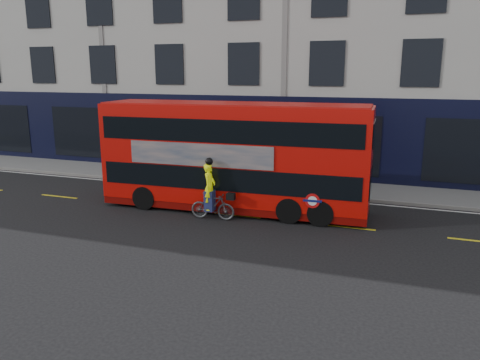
% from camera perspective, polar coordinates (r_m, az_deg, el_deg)
% --- Properties ---
extents(ground, '(120.00, 120.00, 0.00)m').
position_cam_1_polar(ground, '(15.85, -2.18, -5.88)').
color(ground, black).
rests_on(ground, ground).
extents(pavement, '(60.00, 3.00, 0.12)m').
position_cam_1_polar(pavement, '(21.77, 4.13, -0.46)').
color(pavement, slate).
rests_on(pavement, ground).
extents(kerb, '(60.00, 0.12, 0.13)m').
position_cam_1_polar(kerb, '(20.37, 3.00, -1.38)').
color(kerb, slate).
rests_on(kerb, ground).
extents(building_terrace, '(50.00, 10.07, 15.00)m').
position_cam_1_polar(building_terrace, '(27.54, 8.15, 17.85)').
color(building_terrace, '#A3A19A').
rests_on(building_terrace, ground).
extents(road_edge_line, '(58.00, 0.10, 0.01)m').
position_cam_1_polar(road_edge_line, '(20.11, 2.76, -1.75)').
color(road_edge_line, silver).
rests_on(road_edge_line, ground).
extents(lane_dashes, '(58.00, 0.12, 0.01)m').
position_cam_1_polar(lane_dashes, '(17.19, -0.33, -4.34)').
color(lane_dashes, gold).
rests_on(lane_dashes, ground).
extents(bus, '(10.10, 2.65, 4.03)m').
position_cam_1_polar(bus, '(17.48, -0.65, 2.93)').
color(bus, red).
rests_on(bus, ground).
extents(cyclist, '(1.65, 0.62, 2.23)m').
position_cam_1_polar(cyclist, '(16.59, -3.49, -2.30)').
color(cyclist, '#45484A').
rests_on(cyclist, ground).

